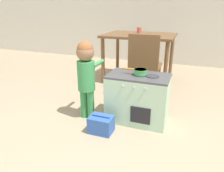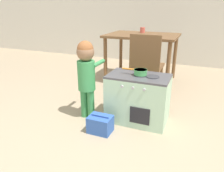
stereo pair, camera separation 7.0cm
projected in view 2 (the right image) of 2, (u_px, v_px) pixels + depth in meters
ground_plane at (79, 166)px, 1.71m from camera, size 16.00×16.00×0.00m
play_kitchen at (138, 98)px, 2.31m from camera, size 0.63×0.39×0.52m
toy_pot at (140, 72)px, 2.20m from camera, size 0.26×0.14×0.06m
child_figure at (86, 70)px, 2.28m from camera, size 0.21×0.34×0.85m
toy_basket at (100, 124)px, 2.15m from camera, size 0.23×0.17×0.18m
dining_table at (142, 41)px, 3.43m from camera, size 1.09×0.81×0.76m
dining_chair_near at (146, 65)px, 2.80m from camera, size 0.38×0.38×0.86m
cup_on_table at (143, 30)px, 3.57m from camera, size 0.08×0.08×0.09m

